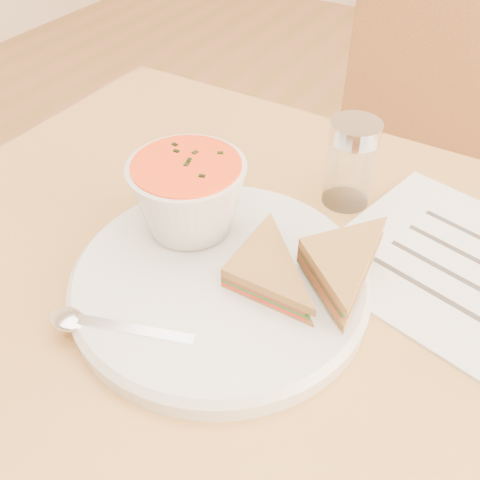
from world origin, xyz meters
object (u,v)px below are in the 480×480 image
Objects in this scene: plate at (220,281)px; condiment_shaker at (350,164)px; soup_bowl at (189,199)px; chair_far at (417,204)px.

condiment_shaker is (0.05, 0.19, 0.04)m from plate.
condiment_shaker is at bearing 53.71° from soup_bowl.
chair_far reaches higher than plate.
chair_far is 8.61× the size of soup_bowl.
chair_far reaches higher than condiment_shaker.
chair_far is at bearing 86.50° from condiment_shaker.
soup_bowl is (-0.06, 0.04, 0.05)m from plate.
plate is (-0.07, -0.58, 0.26)m from chair_far.
chair_far is 9.92× the size of condiment_shaker.
plate is 0.09m from soup_bowl.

